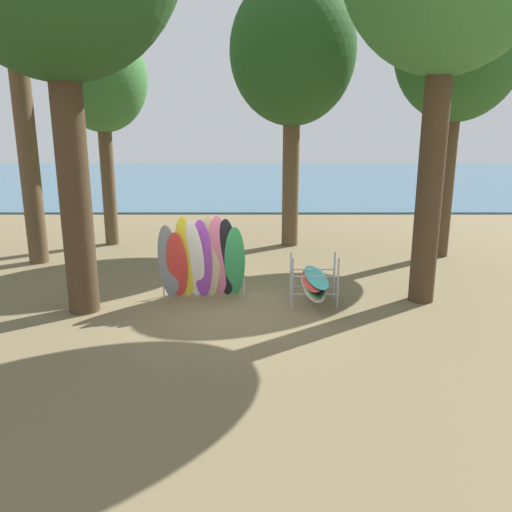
% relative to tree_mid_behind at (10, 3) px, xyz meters
% --- Properties ---
extents(ground_plane, '(80.00, 80.00, 0.00)m').
position_rel_tree_mid_behind_xyz_m(ground_plane, '(6.46, -4.45, -7.75)').
color(ground_plane, brown).
extents(lake_water, '(80.00, 36.00, 0.10)m').
position_rel_tree_mid_behind_xyz_m(lake_water, '(6.46, 27.29, -7.70)').
color(lake_water, '#38607A').
rests_on(lake_water, ground).
extents(tree_mid_behind, '(3.28, 3.28, 9.91)m').
position_rel_tree_mid_behind_xyz_m(tree_mid_behind, '(0.00, 0.00, 0.00)').
color(tree_mid_behind, brown).
rests_on(tree_mid_behind, ground).
extents(tree_far_left_back, '(3.21, 3.21, 7.77)m').
position_rel_tree_mid_behind_xyz_m(tree_far_left_back, '(1.66, 2.66, -1.93)').
color(tree_far_left_back, brown).
rests_on(tree_far_left_back, ground).
extents(tree_far_right_back, '(4.33, 4.33, 9.28)m').
position_rel_tree_mid_behind_xyz_m(tree_far_right_back, '(8.33, 2.50, -1.04)').
color(tree_far_right_back, brown).
rests_on(tree_far_right_back, ground).
extents(tree_deep_back, '(3.97, 3.97, 8.98)m').
position_rel_tree_mid_behind_xyz_m(tree_deep_back, '(13.39, 0.83, -1.11)').
color(tree_deep_back, '#4C3823').
rests_on(tree_deep_back, ground).
extents(leaning_board_pile, '(2.24, 0.85, 2.26)m').
position_rel_tree_mid_behind_xyz_m(leaning_board_pile, '(5.73, -3.76, -6.70)').
color(leaning_board_pile, gray).
rests_on(leaning_board_pile, ground).
extents(board_storage_rack, '(1.15, 2.12, 1.25)m').
position_rel_tree_mid_behind_xyz_m(board_storage_rack, '(8.50, -4.03, -7.20)').
color(board_storage_rack, '#9EA0A5').
rests_on(board_storage_rack, ground).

